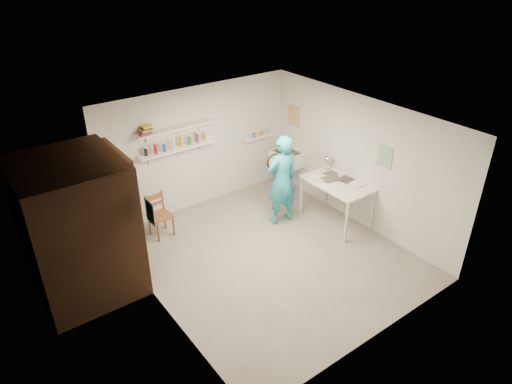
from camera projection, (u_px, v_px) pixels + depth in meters
floor at (270, 256)px, 7.72m from camera, size 4.00×4.50×0.02m
ceiling at (273, 120)px, 6.55m from camera, size 4.00×4.50×0.02m
wall_back at (198, 148)px, 8.73m from camera, size 4.00×0.02×2.40m
wall_front at (386, 266)px, 5.54m from camera, size 4.00×0.02×2.40m
wall_left at (153, 237)px, 6.09m from camera, size 0.02×4.50×2.40m
wall_right at (359, 161)px, 8.18m from camera, size 0.02×4.50×2.40m
doorway_recess at (126, 216)px, 6.93m from camera, size 0.02×0.90×2.00m
corridor_box at (78, 228)px, 6.54m from camera, size 1.40×1.50×2.10m
door_lintel at (117, 152)px, 6.44m from camera, size 0.06×1.05×0.10m
door_jamb_near at (140, 230)px, 6.59m from camera, size 0.06×0.10×2.00m
door_jamb_far at (115, 202)px, 7.30m from camera, size 0.06×0.10×2.00m
shelf_lower at (178, 149)px, 8.30m from camera, size 1.50×0.22×0.03m
shelf_upper at (176, 128)px, 8.11m from camera, size 1.50×0.22×0.03m
ledge_shelf at (258, 137)px, 9.41m from camera, size 0.70×0.14×0.03m
poster_left at (150, 212)px, 5.97m from camera, size 0.01×0.28×0.36m
poster_right_a at (294, 116)px, 9.27m from camera, size 0.01×0.34×0.42m
poster_right_b at (385, 157)px, 7.64m from camera, size 0.01×0.30×0.38m
belfast_sink at (286, 159)px, 9.49m from camera, size 0.48×0.60×0.30m
man at (282, 180)px, 8.27m from camera, size 0.65×0.45×1.73m
wall_clock at (274, 162)px, 8.28m from camera, size 0.31×0.05×0.31m
wooden_chair at (160, 216)px, 8.07m from camera, size 0.40×0.39×0.80m
work_table at (336, 202)px, 8.45m from camera, size 0.76×1.26×0.84m
desk_lamp at (328, 159)px, 8.61m from camera, size 0.16×0.16×0.16m
spray_cans at (177, 144)px, 8.26m from camera, size 1.29×0.06×0.17m
book_stack at (146, 130)px, 7.78m from camera, size 0.26×0.14×0.14m
ledge_pots at (258, 135)px, 9.38m from camera, size 0.48×0.07×0.09m
papers at (338, 182)px, 8.24m from camera, size 0.30×0.22×0.03m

